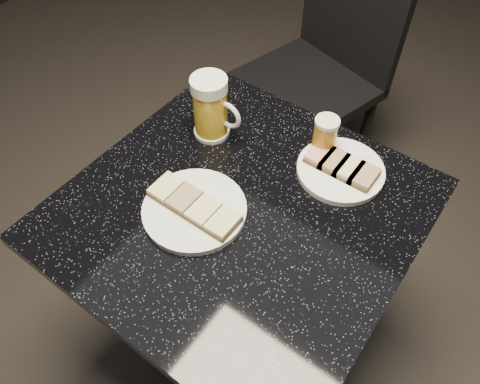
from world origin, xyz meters
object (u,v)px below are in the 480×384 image
at_px(table, 240,265).
at_px(beer_tumbler, 325,136).
at_px(plate_small, 340,170).
at_px(chair, 320,67).
at_px(beer_mug, 211,108).
at_px(plate_large, 195,210).

height_order(table, beer_tumbler, beer_tumbler).
xyz_separation_m(plate_small, chair, (-0.38, 0.63, -0.25)).
bearing_deg(beer_mug, chair, 95.59).
distance_m(plate_small, beer_tumbler, 0.08).
height_order(plate_small, chair, chair).
height_order(plate_large, chair, chair).
bearing_deg(beer_tumbler, chair, 117.74).
bearing_deg(plate_large, chair, 101.61).
distance_m(plate_small, chair, 0.78).
distance_m(plate_small, beer_mug, 0.33).
distance_m(beer_mug, chair, 0.77).
relative_size(plate_large, table, 0.29).
height_order(table, beer_mug, beer_mug).
height_order(plate_large, table, plate_large).
distance_m(plate_large, beer_tumbler, 0.34).
distance_m(plate_large, beer_mug, 0.25).
relative_size(table, beer_mug, 4.75).
bearing_deg(beer_tumbler, plate_large, -112.15).
bearing_deg(chair, beer_mug, -84.41).
distance_m(table, beer_mug, 0.40).
xyz_separation_m(plate_small, beer_tumbler, (-0.07, 0.03, 0.04)).
height_order(beer_mug, chair, beer_mug).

